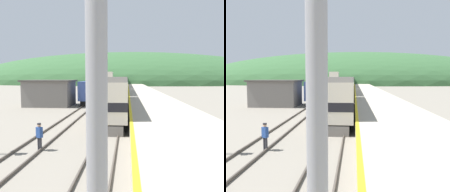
{
  "view_description": "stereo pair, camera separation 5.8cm",
  "coord_description": "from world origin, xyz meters",
  "views": [
    {
      "loc": [
        1.39,
        0.65,
        4.29
      ],
      "look_at": [
        -0.05,
        20.87,
        2.53
      ],
      "focal_mm": 35.0,
      "sensor_mm": 36.0,
      "label": 1
    },
    {
      "loc": [
        1.45,
        0.65,
        4.29
      ],
      "look_at": [
        -0.05,
        20.87,
        2.53
      ],
      "focal_mm": 35.0,
      "sensor_mm": 36.0,
      "label": 2
    }
  ],
  "objects": [
    {
      "name": "track_main",
      "position": [
        0.0,
        70.0,
        0.08
      ],
      "size": [
        1.52,
        180.0,
        0.16
      ],
      "color": "#4C443D",
      "rests_on": "ground"
    },
    {
      "name": "track_siding",
      "position": [
        -4.33,
        70.0,
        0.08
      ],
      "size": [
        1.52,
        180.0,
        0.16
      ],
      "color": "#4C443D",
      "rests_on": "ground"
    },
    {
      "name": "platform",
      "position": [
        4.98,
        50.0,
        0.56
      ],
      "size": [
        6.83,
        140.0,
        1.12
      ],
      "color": "#B2A893",
      "rests_on": "ground"
    },
    {
      "name": "distant_hills",
      "position": [
        0.0,
        152.74,
        0.0
      ],
      "size": [
        223.93,
        100.77,
        41.61
      ],
      "color": "#335B33",
      "rests_on": "ground"
    },
    {
      "name": "station_shed",
      "position": [
        -10.18,
        32.51,
        1.95
      ],
      "size": [
        7.1,
        5.5,
        3.87
      ],
      "color": "slate",
      "rests_on": "ground"
    },
    {
      "name": "express_train_lead_car",
      "position": [
        0.0,
        25.56,
        2.36
      ],
      "size": [
        2.89,
        19.69,
        4.67
      ],
      "color": "black",
      "rests_on": "ground"
    },
    {
      "name": "carriage_second",
      "position": [
        0.0,
        47.69,
        2.34
      ],
      "size": [
        2.88,
        22.34,
        4.31
      ],
      "color": "black",
      "rests_on": "ground"
    },
    {
      "name": "carriage_third",
      "position": [
        0.0,
        70.9,
        2.34
      ],
      "size": [
        2.88,
        22.34,
        4.31
      ],
      "color": "black",
      "rests_on": "ground"
    },
    {
      "name": "carriage_fourth",
      "position": [
        0.0,
        94.12,
        2.34
      ],
      "size": [
        2.88,
        22.34,
        4.31
      ],
      "color": "black",
      "rests_on": "ground"
    },
    {
      "name": "siding_train",
      "position": [
        -4.33,
        45.8,
        1.87
      ],
      "size": [
        2.9,
        28.59,
        3.62
      ],
      "color": "black",
      "rests_on": "ground"
    },
    {
      "name": "track_worker",
      "position": [
        -3.71,
        12.77,
        0.92
      ],
      "size": [
        0.42,
        0.37,
        1.63
      ],
      "color": "#2D2D33",
      "rests_on": "ground"
    }
  ]
}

